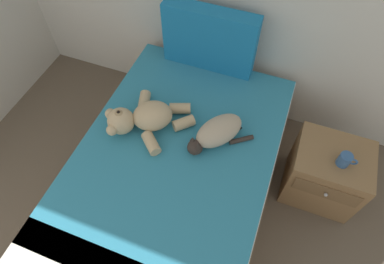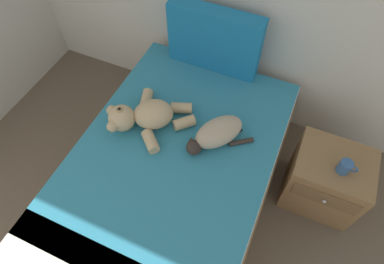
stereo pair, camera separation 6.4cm
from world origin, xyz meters
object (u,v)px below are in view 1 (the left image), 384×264
object	(u,v)px
patterned_cushion	(209,39)
bed	(175,177)
cat	(217,132)
mug	(345,160)
teddy_bear	(144,118)
nightstand	(325,173)
cell_phone	(231,124)

from	to	relation	value
patterned_cushion	bed	bearing A→B (deg)	-85.72
bed	patterned_cushion	size ratio (longest dim) A/B	2.81
cat	mug	size ratio (longest dim) A/B	3.35
teddy_bear	bed	bearing A→B (deg)	-30.65
cat	patterned_cushion	bearing A→B (deg)	113.27
mug	patterned_cushion	bearing A→B (deg)	154.85
teddy_bear	mug	distance (m)	1.31
teddy_bear	mug	size ratio (longest dim) A/B	4.78
mug	bed	bearing A→B (deg)	-160.61
cat	teddy_bear	xyz separation A→B (m)	(-0.48, -0.07, 0.01)
cat	nightstand	distance (m)	0.88
cat	cell_phone	world-z (taller)	cat
teddy_bear	mug	xyz separation A→B (m)	(1.29, 0.20, -0.08)
teddy_bear	cell_phone	distance (m)	0.58
teddy_bear	mug	bearing A→B (deg)	8.74
teddy_bear	nightstand	bearing A→B (deg)	11.20
cell_phone	nightstand	bearing A→B (deg)	3.16
cat	mug	distance (m)	0.82
teddy_bear	cell_phone	xyz separation A→B (m)	(0.54, 0.21, -0.08)
mug	cell_phone	bearing A→B (deg)	179.16
cell_phone	nightstand	xyz separation A→B (m)	(0.72, 0.04, -0.30)
cat	mug	bearing A→B (deg)	9.32
bed	teddy_bear	world-z (taller)	teddy_bear
patterned_cushion	teddy_bear	world-z (taller)	patterned_cushion
nightstand	bed	bearing A→B (deg)	-157.47
bed	cell_phone	bearing A→B (deg)	54.17
mug	cat	bearing A→B (deg)	-170.68
teddy_bear	mug	world-z (taller)	teddy_bear
patterned_cushion	cat	xyz separation A→B (m)	(0.28, -0.64, -0.17)
teddy_bear	nightstand	size ratio (longest dim) A/B	1.14
cat	nightstand	bearing A→B (deg)	13.30
cat	teddy_bear	size ratio (longest dim) A/B	0.70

